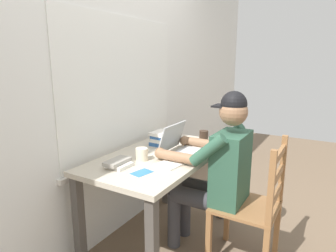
{
  "coord_description": "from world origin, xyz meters",
  "views": [
    {
      "loc": [
        -1.79,
        -1.11,
        1.42
      ],
      "look_at": [
        0.02,
        -0.05,
        0.95
      ],
      "focal_mm": 31.03,
      "sensor_mm": 36.0,
      "label": 1
    }
  ],
  "objects_px": {
    "book_stack_side": "(118,163)",
    "landscape_photo_print": "(142,173)",
    "seated_person": "(216,168)",
    "coffee_mug_dark": "(204,136)",
    "coffee_mug_white": "(142,154)",
    "desk": "(161,167)",
    "wooden_chair": "(254,206)",
    "book_stack_main": "(161,138)",
    "computer_mouse": "(209,144)",
    "laptop": "(182,147)"
  },
  "relations": [
    {
      "from": "book_stack_side",
      "to": "landscape_photo_print",
      "type": "relative_size",
      "value": 1.49
    },
    {
      "from": "book_stack_side",
      "to": "seated_person",
      "type": "bearing_deg",
      "value": -49.44
    },
    {
      "from": "coffee_mug_dark",
      "to": "landscape_photo_print",
      "type": "xyz_separation_m",
      "value": [
        -0.87,
        0.04,
        -0.05
      ]
    },
    {
      "from": "seated_person",
      "to": "coffee_mug_white",
      "type": "xyz_separation_m",
      "value": [
        -0.26,
        0.46,
        0.1
      ]
    },
    {
      "from": "desk",
      "to": "wooden_chair",
      "type": "xyz_separation_m",
      "value": [
        0.08,
        -0.7,
        -0.17
      ]
    },
    {
      "from": "book_stack_main",
      "to": "coffee_mug_white",
      "type": "bearing_deg",
      "value": -168.06
    },
    {
      "from": "book_stack_main",
      "to": "book_stack_side",
      "type": "relative_size",
      "value": 1.02
    },
    {
      "from": "book_stack_main",
      "to": "book_stack_side",
      "type": "bearing_deg",
      "value": -177.67
    },
    {
      "from": "desk",
      "to": "seated_person",
      "type": "relative_size",
      "value": 1.01
    },
    {
      "from": "desk",
      "to": "landscape_photo_print",
      "type": "xyz_separation_m",
      "value": [
        -0.38,
        -0.1,
        0.11
      ]
    },
    {
      "from": "coffee_mug_white",
      "to": "book_stack_main",
      "type": "xyz_separation_m",
      "value": [
        0.39,
        0.08,
        0.01
      ]
    },
    {
      "from": "computer_mouse",
      "to": "book_stack_main",
      "type": "xyz_separation_m",
      "value": [
        -0.17,
        0.36,
        0.04
      ]
    },
    {
      "from": "book_stack_side",
      "to": "landscape_photo_print",
      "type": "xyz_separation_m",
      "value": [
        -0.01,
        -0.2,
        -0.02
      ]
    },
    {
      "from": "seated_person",
      "to": "coffee_mug_dark",
      "type": "distance_m",
      "value": 0.51
    },
    {
      "from": "book_stack_side",
      "to": "landscape_photo_print",
      "type": "bearing_deg",
      "value": -93.12
    },
    {
      "from": "computer_mouse",
      "to": "coffee_mug_dark",
      "type": "bearing_deg",
      "value": 39.18
    },
    {
      "from": "wooden_chair",
      "to": "book_stack_side",
      "type": "bearing_deg",
      "value": 119.16
    },
    {
      "from": "coffee_mug_white",
      "to": "wooden_chair",
      "type": "bearing_deg",
      "value": -70.73
    },
    {
      "from": "wooden_chair",
      "to": "computer_mouse",
      "type": "height_order",
      "value": "wooden_chair"
    },
    {
      "from": "desk",
      "to": "seated_person",
      "type": "height_order",
      "value": "seated_person"
    },
    {
      "from": "coffee_mug_dark",
      "to": "book_stack_side",
      "type": "relative_size",
      "value": 0.6
    },
    {
      "from": "seated_person",
      "to": "book_stack_side",
      "type": "relative_size",
      "value": 6.33
    },
    {
      "from": "computer_mouse",
      "to": "wooden_chair",
      "type": "bearing_deg",
      "value": -122.67
    },
    {
      "from": "seated_person",
      "to": "landscape_photo_print",
      "type": "height_order",
      "value": "seated_person"
    },
    {
      "from": "wooden_chair",
      "to": "book_stack_side",
      "type": "height_order",
      "value": "wooden_chair"
    },
    {
      "from": "wooden_chair",
      "to": "computer_mouse",
      "type": "relative_size",
      "value": 9.25
    },
    {
      "from": "coffee_mug_dark",
      "to": "book_stack_main",
      "type": "xyz_separation_m",
      "value": [
        -0.28,
        0.27,
        0.01
      ]
    },
    {
      "from": "seated_person",
      "to": "coffee_mug_dark",
      "type": "relative_size",
      "value": 10.62
    },
    {
      "from": "desk",
      "to": "coffee_mug_white",
      "type": "relative_size",
      "value": 10.06
    },
    {
      "from": "desk",
      "to": "laptop",
      "type": "distance_m",
      "value": 0.23
    },
    {
      "from": "book_stack_main",
      "to": "landscape_photo_print",
      "type": "height_order",
      "value": "book_stack_main"
    },
    {
      "from": "laptop",
      "to": "landscape_photo_print",
      "type": "relative_size",
      "value": 2.54
    },
    {
      "from": "laptop",
      "to": "book_stack_side",
      "type": "bearing_deg",
      "value": 152.6
    },
    {
      "from": "desk",
      "to": "book_stack_side",
      "type": "height_order",
      "value": "book_stack_side"
    },
    {
      "from": "book_stack_main",
      "to": "computer_mouse",
      "type": "bearing_deg",
      "value": -65.08
    },
    {
      "from": "wooden_chair",
      "to": "landscape_photo_print",
      "type": "bearing_deg",
      "value": 127.21
    },
    {
      "from": "computer_mouse",
      "to": "coffee_mug_white",
      "type": "bearing_deg",
      "value": 153.79
    },
    {
      "from": "computer_mouse",
      "to": "landscape_photo_print",
      "type": "xyz_separation_m",
      "value": [
        -0.76,
        0.14,
        -0.02
      ]
    },
    {
      "from": "desk",
      "to": "coffee_mug_white",
      "type": "xyz_separation_m",
      "value": [
        -0.18,
        0.04,
        0.15
      ]
    },
    {
      "from": "wooden_chair",
      "to": "coffee_mug_white",
      "type": "bearing_deg",
      "value": 109.27
    },
    {
      "from": "computer_mouse",
      "to": "landscape_photo_print",
      "type": "relative_size",
      "value": 0.77
    },
    {
      "from": "book_stack_main",
      "to": "wooden_chair",
      "type": "bearing_deg",
      "value": -99.16
    },
    {
      "from": "laptop",
      "to": "book_stack_main",
      "type": "relative_size",
      "value": 1.66
    },
    {
      "from": "book_stack_main",
      "to": "landscape_photo_print",
      "type": "distance_m",
      "value": 0.64
    },
    {
      "from": "wooden_chair",
      "to": "book_stack_side",
      "type": "relative_size",
      "value": 4.76
    },
    {
      "from": "wooden_chair",
      "to": "coffee_mug_white",
      "type": "xyz_separation_m",
      "value": [
        -0.26,
        0.74,
        0.32
      ]
    },
    {
      "from": "computer_mouse",
      "to": "desk",
      "type": "bearing_deg",
      "value": 148.39
    },
    {
      "from": "laptop",
      "to": "computer_mouse",
      "type": "bearing_deg",
      "value": -18.55
    },
    {
      "from": "coffee_mug_dark",
      "to": "book_stack_side",
      "type": "distance_m",
      "value": 0.9
    },
    {
      "from": "seated_person",
      "to": "coffee_mug_dark",
      "type": "height_order",
      "value": "seated_person"
    }
  ]
}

